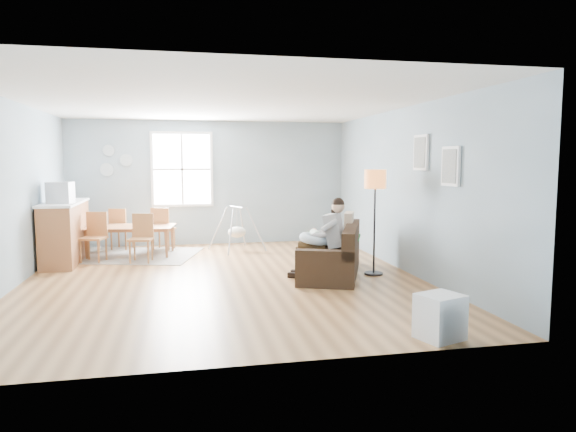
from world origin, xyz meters
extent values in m
cube|color=brown|center=(0.00, 0.00, -0.04)|extent=(8.40, 9.40, 0.08)
cube|color=silver|center=(0.00, 0.00, 3.00)|extent=(8.40, 9.40, 0.60)
cube|color=gray|center=(0.00, 4.66, 1.35)|extent=(8.40, 0.08, 3.90)
cube|color=gray|center=(0.00, -4.66, 1.35)|extent=(8.40, 0.08, 3.90)
cube|color=gray|center=(4.16, 0.00, 1.35)|extent=(0.08, 9.40, 3.90)
cube|color=white|center=(-0.60, 3.47, 1.65)|extent=(1.32, 0.06, 1.62)
cube|color=white|center=(-0.60, 3.44, 1.65)|extent=(1.20, 0.02, 1.50)
cube|color=white|center=(-0.60, 3.43, 1.65)|extent=(1.20, 0.03, 0.04)
cube|color=white|center=(-0.60, 3.43, 1.65)|extent=(0.04, 0.03, 1.50)
cube|color=white|center=(2.97, -1.50, 1.75)|extent=(0.04, 0.44, 0.54)
cube|color=slate|center=(2.94, -1.50, 1.75)|extent=(0.01, 0.36, 0.46)
cube|color=white|center=(2.97, -0.60, 1.95)|extent=(0.04, 0.44, 0.54)
cube|color=slate|center=(2.94, -0.60, 1.95)|extent=(0.01, 0.36, 0.46)
cylinder|color=#96ADB5|center=(-2.10, 3.47, 2.05)|extent=(0.24, 0.02, 0.24)
cylinder|color=#96ADB5|center=(-1.75, 3.47, 1.85)|extent=(0.26, 0.02, 0.26)
cylinder|color=#96ADB5|center=(-2.15, 3.47, 1.65)|extent=(0.28, 0.02, 0.28)
cube|color=black|center=(1.72, -0.05, 0.20)|extent=(1.52, 2.16, 0.40)
cube|color=black|center=(2.02, -0.17, 0.60)|extent=(0.90, 1.91, 0.41)
cube|color=black|center=(1.39, -0.88, 0.47)|extent=(0.86, 0.49, 0.15)
cube|color=black|center=(2.04, 0.78, 0.47)|extent=(0.86, 0.49, 0.15)
cube|color=#166019|center=(1.94, 0.57, 0.51)|extent=(1.13, 1.05, 0.04)
cube|color=tan|center=(2.15, 0.34, 0.73)|extent=(0.30, 0.49, 0.47)
cube|color=gray|center=(1.68, -0.35, 0.76)|extent=(0.46, 0.50, 0.54)
sphere|color=tan|center=(1.73, -0.38, 1.13)|extent=(0.20, 0.20, 0.20)
sphere|color=black|center=(1.73, -0.38, 1.17)|extent=(0.19, 0.19, 0.19)
cylinder|color=#322412|center=(1.34, -0.30, 0.51)|extent=(0.44, 0.32, 0.15)
cylinder|color=#322412|center=(1.43, -0.12, 0.51)|extent=(0.44, 0.32, 0.15)
cylinder|color=#322412|center=(1.16, -0.21, 0.25)|extent=(0.12, 0.12, 0.49)
cylinder|color=#322412|center=(1.25, -0.03, 0.25)|extent=(0.12, 0.12, 0.49)
cube|color=black|center=(1.10, -0.18, 0.04)|extent=(0.24, 0.18, 0.08)
cube|color=black|center=(1.19, 0.00, 0.04)|extent=(0.24, 0.18, 0.08)
torus|color=#ACC9D8|center=(1.41, -0.23, 0.62)|extent=(0.69, 0.68, 0.20)
cylinder|color=silver|center=(1.41, -0.23, 0.69)|extent=(0.13, 0.28, 0.12)
sphere|color=tan|center=(1.43, -0.08, 0.71)|extent=(0.10, 0.10, 0.10)
cube|color=silver|center=(1.82, 0.10, 0.66)|extent=(0.29, 0.31, 0.34)
sphere|color=tan|center=(1.85, 0.09, 0.89)|extent=(0.16, 0.16, 0.16)
sphere|color=black|center=(1.85, 0.09, 0.92)|extent=(0.15, 0.15, 0.15)
cylinder|color=#E4377F|center=(1.60, 0.14, 0.51)|extent=(0.29, 0.20, 0.08)
cylinder|color=#E4377F|center=(1.65, 0.26, 0.51)|extent=(0.29, 0.20, 0.08)
cylinder|color=#E4377F|center=(1.48, 0.20, 0.35)|extent=(0.07, 0.07, 0.28)
cylinder|color=#E4377F|center=(1.54, 0.31, 0.35)|extent=(0.07, 0.07, 0.28)
cylinder|color=black|center=(2.40, -0.20, 0.02)|extent=(0.30, 0.30, 0.03)
cylinder|color=black|center=(2.40, -0.20, 0.74)|extent=(0.03, 0.03, 1.48)
cylinder|color=orange|center=(2.40, -0.20, 1.54)|extent=(0.34, 0.34, 0.30)
cube|color=white|center=(1.96, -3.20, 0.23)|extent=(0.52, 0.49, 0.46)
cube|color=black|center=(1.78, -3.26, 0.23)|extent=(0.13, 0.31, 0.37)
cube|color=gray|center=(-1.60, 2.35, 0.01)|extent=(2.84, 2.42, 0.01)
imported|color=brown|center=(-1.60, 2.35, 0.29)|extent=(1.73, 1.11, 0.57)
cube|color=#A46A38|center=(-2.20, 1.80, 0.44)|extent=(0.50, 0.50, 0.04)
cube|color=#A46A38|center=(-2.15, 1.98, 0.68)|extent=(0.38, 0.14, 0.44)
cylinder|color=#A46A38|center=(-2.40, 1.69, 0.22)|extent=(0.04, 0.04, 0.44)
cylinder|color=#A46A38|center=(-2.08, 1.60, 0.22)|extent=(0.04, 0.04, 0.44)
cylinder|color=#A46A38|center=(-2.32, 2.00, 0.22)|extent=(0.04, 0.04, 0.44)
cylinder|color=#A46A38|center=(-2.00, 1.92, 0.22)|extent=(0.04, 0.04, 0.44)
cube|color=#A46A38|center=(-1.35, 1.58, 0.42)|extent=(0.45, 0.45, 0.04)
cube|color=#A46A38|center=(-1.32, 1.75, 0.66)|extent=(0.38, 0.10, 0.43)
cylinder|color=#A46A38|center=(-1.54, 1.44, 0.21)|extent=(0.04, 0.04, 0.42)
cylinder|color=#A46A38|center=(-1.22, 1.39, 0.21)|extent=(0.04, 0.04, 0.42)
cylinder|color=#A46A38|center=(-1.48, 1.76, 0.21)|extent=(0.04, 0.04, 0.42)
cylinder|color=#A46A38|center=(-1.17, 1.71, 0.21)|extent=(0.04, 0.04, 0.42)
cube|color=#A46A38|center=(-1.85, 3.12, 0.42)|extent=(0.50, 0.50, 0.04)
cube|color=#A46A38|center=(-1.91, 2.96, 0.65)|extent=(0.36, 0.17, 0.43)
cylinder|color=#A46A38|center=(-1.64, 3.21, 0.21)|extent=(0.04, 0.04, 0.42)
cylinder|color=#A46A38|center=(-1.94, 3.33, 0.21)|extent=(0.04, 0.04, 0.42)
cylinder|color=#A46A38|center=(-1.76, 2.92, 0.21)|extent=(0.04, 0.04, 0.42)
cylinder|color=#A46A38|center=(-2.05, 3.03, 0.21)|extent=(0.04, 0.04, 0.42)
cube|color=#A46A38|center=(-1.00, 2.90, 0.43)|extent=(0.51, 0.51, 0.04)
cube|color=#A46A38|center=(-1.06, 2.73, 0.67)|extent=(0.37, 0.16, 0.44)
cylinder|color=#A46A38|center=(-0.79, 2.99, 0.21)|extent=(0.04, 0.04, 0.43)
cylinder|color=#A46A38|center=(-1.10, 3.10, 0.21)|extent=(0.04, 0.04, 0.43)
cylinder|color=#A46A38|center=(-0.90, 2.69, 0.21)|extent=(0.04, 0.04, 0.43)
cylinder|color=#A46A38|center=(-1.21, 2.80, 0.21)|extent=(0.04, 0.04, 0.43)
cube|color=brown|center=(-2.70, 1.96, 0.53)|extent=(0.57, 1.93, 1.07)
cube|color=white|center=(-2.70, 1.96, 1.08)|extent=(0.61, 1.97, 0.04)
cube|color=#B8B8BD|center=(-2.67, 1.58, 1.28)|extent=(0.42, 0.40, 0.37)
cube|color=black|center=(-2.85, 1.60, 1.28)|extent=(0.05, 0.30, 0.26)
cylinder|color=#B8B8BD|center=(0.47, 2.45, 0.90)|extent=(0.23, 0.49, 0.04)
ellipsoid|color=silver|center=(0.47, 2.45, 0.39)|extent=(0.37, 0.37, 0.23)
cylinder|color=#B8B8BD|center=(0.47, 2.45, 0.65)|extent=(0.01, 0.01, 0.41)
cylinder|color=#B8B8BD|center=(0.31, 2.07, 0.46)|extent=(0.19, 0.42, 0.90)
cylinder|color=#B8B8BD|center=(0.84, 2.29, 0.46)|extent=(0.41, 0.21, 0.90)
cylinder|color=#B8B8BD|center=(0.09, 2.60, 0.46)|extent=(0.41, 0.21, 0.90)
cylinder|color=#B8B8BD|center=(0.62, 2.82, 0.46)|extent=(0.19, 0.42, 0.90)
camera|label=1|loc=(-0.60, -7.89, 1.80)|focal=32.00mm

